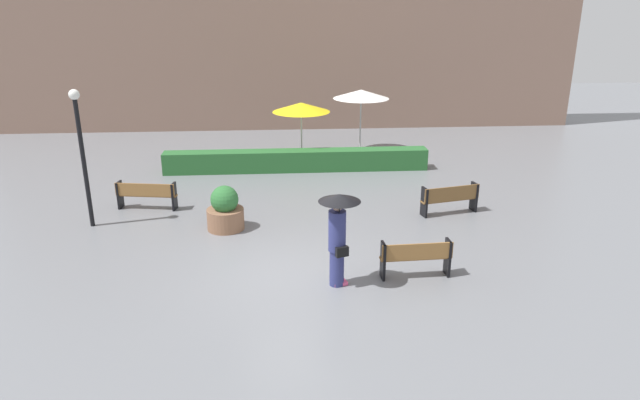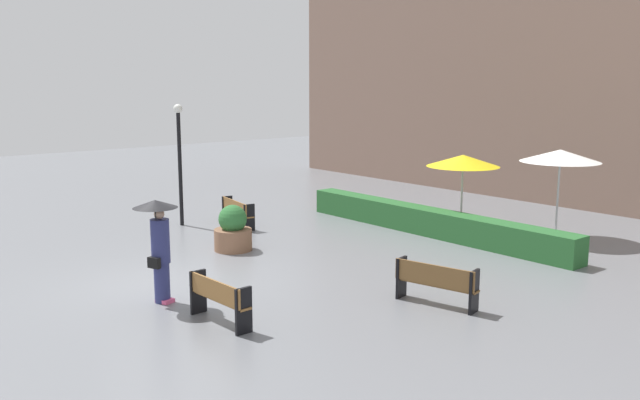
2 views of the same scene
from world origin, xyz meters
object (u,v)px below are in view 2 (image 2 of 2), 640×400
bench_near_right (218,297)px  pedestrian_with_umbrella (159,239)px  bench_far_right (436,281)px  patio_umbrella_yellow (463,161)px  bench_far_left (237,211)px  planter_pot (233,231)px  patio_umbrella_white (560,156)px  lamp_post (179,151)px

bench_near_right → pedestrian_with_umbrella: bearing=-171.6°
bench_far_right → patio_umbrella_yellow: (-4.10, 5.99, 1.62)m
bench_far_left → bench_near_right: bearing=-35.3°
planter_pot → patio_umbrella_yellow: (2.37, 6.67, 1.60)m
bench_far_left → patio_umbrella_white: patio_umbrella_white is taller
bench_far_right → pedestrian_with_umbrella: bearing=-131.8°
bench_far_left → lamp_post: bearing=-135.1°
bench_far_left → planter_pot: planter_pot is taller
lamp_post → patio_umbrella_white: bearing=40.9°
pedestrian_with_umbrella → planter_pot: size_ratio=1.74×
pedestrian_with_umbrella → lamp_post: 7.67m
pedestrian_with_umbrella → lamp_post: bearing=148.4°
bench_far_right → lamp_post: (-10.21, -0.19, 1.83)m
planter_pot → patio_umbrella_yellow: size_ratio=0.54×
patio_umbrella_white → bench_near_right: bearing=-91.5°
bench_far_right → planter_pot: planter_pot is taller
bench_far_left → bench_near_right: (7.02, -4.97, 0.02)m
bench_far_right → bench_far_left: (-8.96, 1.06, -0.02)m
patio_umbrella_white → planter_pot: bearing=-121.4°
bench_far_right → planter_pot: size_ratio=1.44×
pedestrian_with_umbrella → bench_near_right: bearing=8.4°
bench_far_right → patio_umbrella_white: (-1.65, 7.23, 1.89)m
pedestrian_with_umbrella → bench_far_left: bearing=134.9°
bench_far_left → bench_far_right: bearing=-6.7°
patio_umbrella_white → pedestrian_with_umbrella: bearing=-100.4°
planter_pot → patio_umbrella_white: (4.82, 7.91, 1.87)m
lamp_post → planter_pot: bearing=-7.5°
bench_far_left → pedestrian_with_umbrella: 7.44m
planter_pot → patio_umbrella_white: 9.45m
bench_far_right → lamp_post: size_ratio=0.47×
planter_pot → patio_umbrella_white: bearing=58.6°
bench_near_right → patio_umbrella_white: 11.30m
bench_far_right → bench_far_left: bearing=173.3°
lamp_post → bench_far_left: bearing=44.9°
bench_far_left → patio_umbrella_yellow: (4.86, 4.93, 1.64)m
patio_umbrella_yellow → patio_umbrella_white: bearing=26.9°
bench_near_right → lamp_post: lamp_post is taller
lamp_post → patio_umbrella_white: (8.56, 7.42, 0.06)m
patio_umbrella_yellow → bench_near_right: bearing=-77.7°
bench_far_left → patio_umbrella_white: size_ratio=0.71×
bench_far_left → bench_near_right: bench_near_right is taller
planter_pot → bench_far_left: bearing=145.1°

